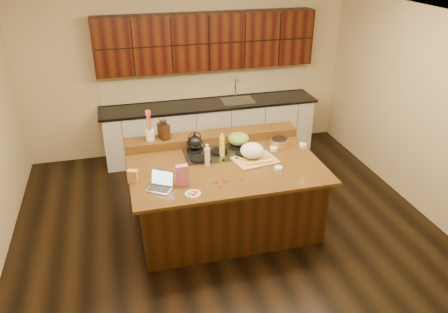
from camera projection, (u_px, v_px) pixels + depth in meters
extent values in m
cube|color=black|center=(225.00, 224.00, 5.91)|extent=(5.50, 5.00, 0.01)
cube|color=silver|center=(225.00, 17.00, 4.68)|extent=(5.50, 5.00, 0.01)
cube|color=#CAB78D|center=(188.00, 75.00, 7.46)|extent=(5.50, 0.01, 2.70)
cube|color=#CAB78D|center=(313.00, 269.00, 3.13)|extent=(5.50, 0.01, 2.70)
cube|color=#CAB78D|center=(421.00, 112.00, 5.91)|extent=(0.01, 5.00, 2.70)
cube|color=black|center=(225.00, 196.00, 5.71)|extent=(2.22, 1.42, 0.88)
cube|color=black|center=(225.00, 165.00, 5.50)|extent=(2.40, 1.60, 0.04)
cube|color=black|center=(212.00, 137.00, 6.07)|extent=(2.40, 0.30, 0.12)
cube|color=gray|center=(219.00, 153.00, 5.75)|extent=(0.92, 0.52, 0.02)
cylinder|color=black|center=(195.00, 150.00, 5.78)|extent=(0.22, 0.22, 0.03)
cylinder|color=black|center=(238.00, 145.00, 5.92)|extent=(0.22, 0.22, 0.03)
cylinder|color=black|center=(199.00, 159.00, 5.56)|extent=(0.22, 0.22, 0.03)
cylinder|color=black|center=(244.00, 153.00, 5.69)|extent=(0.22, 0.22, 0.03)
cylinder|color=black|center=(219.00, 152.00, 5.74)|extent=(0.22, 0.22, 0.03)
cube|color=silver|center=(210.00, 130.00, 7.64)|extent=(3.60, 0.62, 0.90)
cube|color=black|center=(210.00, 104.00, 7.43)|extent=(3.70, 0.66, 0.04)
cube|color=gray|center=(238.00, 101.00, 7.54)|extent=(0.55, 0.42, 0.01)
cylinder|color=gray|center=(235.00, 88.00, 7.61)|extent=(0.02, 0.02, 0.36)
cube|color=black|center=(207.00, 41.00, 7.10)|extent=(3.60, 0.34, 0.90)
cube|color=#CAB78D|center=(206.00, 83.00, 7.57)|extent=(3.60, 0.03, 0.50)
ellipsoid|color=black|center=(195.00, 143.00, 5.73)|extent=(0.23, 0.23, 0.18)
ellipsoid|color=olive|center=(238.00, 139.00, 5.87)|extent=(0.36, 0.36, 0.16)
cube|color=#B7B7BC|center=(159.00, 189.00, 4.93)|extent=(0.34, 0.32, 0.01)
cube|color=black|center=(159.00, 189.00, 4.93)|extent=(0.26, 0.23, 0.00)
cube|color=#B7B7BC|center=(162.00, 178.00, 4.97)|extent=(0.27, 0.20, 0.18)
cube|color=silver|center=(162.00, 178.00, 4.96)|extent=(0.24, 0.18, 0.16)
cylinder|color=yellow|center=(222.00, 147.00, 5.61)|extent=(0.07, 0.07, 0.27)
cylinder|color=silver|center=(207.00, 157.00, 5.38)|extent=(0.08, 0.08, 0.25)
cube|color=tan|center=(255.00, 160.00, 5.55)|extent=(0.58, 0.46, 0.02)
ellipsoid|color=white|center=(252.00, 150.00, 5.57)|extent=(0.30, 0.30, 0.19)
cube|color=#EDD872|center=(251.00, 164.00, 5.41)|extent=(0.11, 0.03, 0.03)
cube|color=#EDD872|center=(260.00, 163.00, 5.44)|extent=(0.11, 0.03, 0.03)
cube|color=#EDD872|center=(268.00, 162.00, 5.47)|extent=(0.11, 0.03, 0.03)
cylinder|color=gray|center=(264.00, 159.00, 5.56)|extent=(0.20, 0.08, 0.01)
cylinder|color=white|center=(278.00, 168.00, 5.34)|extent=(0.12, 0.12, 0.04)
cylinder|color=white|center=(303.00, 145.00, 5.93)|extent=(0.12, 0.12, 0.04)
cylinder|color=white|center=(274.00, 149.00, 5.82)|extent=(0.11, 0.11, 0.04)
cylinder|color=#996B3F|center=(279.00, 143.00, 5.93)|extent=(0.29, 0.29, 0.09)
cone|color=silver|center=(303.00, 179.00, 5.09)|extent=(0.10, 0.10, 0.07)
cube|color=#C95E91|center=(182.00, 175.00, 4.97)|extent=(0.14, 0.08, 0.25)
cylinder|color=white|center=(193.00, 194.00, 4.85)|extent=(0.18, 0.18, 0.01)
cube|color=#C58D45|center=(133.00, 176.00, 5.05)|extent=(0.13, 0.11, 0.15)
cylinder|color=white|center=(150.00, 135.00, 5.82)|extent=(0.14, 0.14, 0.14)
cube|color=black|center=(164.00, 131.00, 5.84)|extent=(0.16, 0.20, 0.21)
ellipsoid|color=red|center=(242.00, 179.00, 5.12)|extent=(0.02, 0.02, 0.02)
ellipsoid|color=#198C26|center=(212.00, 183.00, 5.06)|extent=(0.02, 0.02, 0.02)
ellipsoid|color=red|center=(227.00, 181.00, 5.08)|extent=(0.02, 0.02, 0.02)
ellipsoid|color=#198C26|center=(252.00, 184.00, 5.04)|extent=(0.02, 0.02, 0.02)
ellipsoid|color=red|center=(217.00, 183.00, 5.05)|extent=(0.02, 0.02, 0.02)
ellipsoid|color=#198C26|center=(225.00, 182.00, 5.08)|extent=(0.02, 0.02, 0.02)
ellipsoid|color=red|center=(211.00, 181.00, 5.10)|extent=(0.02, 0.02, 0.02)
ellipsoid|color=#198C26|center=(212.00, 181.00, 5.08)|extent=(0.02, 0.02, 0.02)
ellipsoid|color=red|center=(220.00, 187.00, 4.97)|extent=(0.02, 0.02, 0.02)
ellipsoid|color=#198C26|center=(213.00, 181.00, 5.09)|extent=(0.02, 0.02, 0.02)
ellipsoid|color=red|center=(223.00, 179.00, 5.12)|extent=(0.02, 0.02, 0.02)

